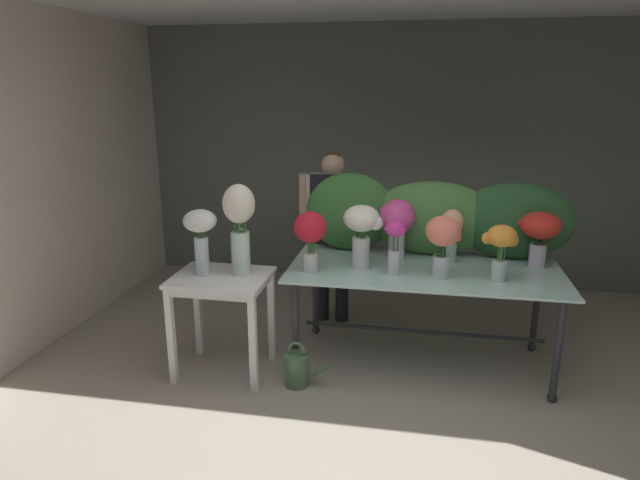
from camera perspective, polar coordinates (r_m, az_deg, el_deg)
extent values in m
plane|color=#9E9384|center=(4.78, 6.25, -10.87)|extent=(7.86, 7.86, 0.00)
cube|color=slate|center=(6.11, 7.99, 8.51)|extent=(5.67, 0.12, 2.76)
cube|color=beige|center=(5.33, -25.42, 6.13)|extent=(0.12, 3.69, 2.76)
cube|color=#A9D2CA|center=(4.25, 10.75, -2.99)|extent=(2.03, 0.98, 0.02)
cylinder|color=#2D2D33|center=(4.13, -2.55, -9.26)|extent=(0.05, 0.05, 0.78)
sphere|color=#2D2D33|center=(4.29, -2.49, -13.60)|extent=(0.07, 0.07, 0.07)
cylinder|color=#2D2D33|center=(4.15, 23.39, -10.48)|extent=(0.05, 0.05, 0.78)
sphere|color=#2D2D33|center=(4.31, 22.87, -14.78)|extent=(0.07, 0.07, 0.07)
cylinder|color=#2D2D33|center=(4.83, -0.44, -5.41)|extent=(0.05, 0.05, 0.78)
sphere|color=#2D2D33|center=(4.97, -0.43, -9.26)|extent=(0.07, 0.07, 0.07)
cylinder|color=#2D2D33|center=(4.85, 21.46, -6.47)|extent=(0.05, 0.05, 0.78)
sphere|color=#2D2D33|center=(4.99, 21.05, -10.29)|extent=(0.07, 0.07, 0.07)
cylinder|color=#2D2D33|center=(4.44, 10.41, -9.30)|extent=(1.83, 0.03, 0.03)
cube|color=white|center=(4.13, -10.20, -3.83)|extent=(0.70, 0.57, 0.03)
cube|color=white|center=(4.14, -10.17, -4.42)|extent=(0.64, 0.51, 0.06)
cube|color=white|center=(4.18, -15.14, -9.66)|extent=(0.05, 0.05, 0.75)
cube|color=white|center=(3.97, -6.94, -10.64)|extent=(0.05, 0.05, 0.75)
cube|color=white|center=(4.59, -12.52, -7.15)|extent=(0.05, 0.05, 0.75)
cube|color=white|center=(4.40, -5.02, -7.87)|extent=(0.05, 0.05, 0.75)
cylinder|color=#232328|center=(5.12, 0.27, -3.92)|extent=(0.12, 0.12, 0.82)
cylinder|color=#232328|center=(5.09, 2.30, -4.04)|extent=(0.12, 0.12, 0.82)
cube|color=silver|center=(4.92, 1.33, 3.56)|extent=(0.43, 0.22, 0.55)
cube|color=black|center=(4.82, 1.10, 2.81)|extent=(0.37, 0.02, 0.67)
cylinder|color=#D8AD8E|center=(4.97, -1.64, 3.69)|extent=(0.09, 0.09, 0.55)
cylinder|color=#D8AD8E|center=(4.88, 4.35, 3.45)|extent=(0.09, 0.09, 0.55)
sphere|color=#D8AD8E|center=(4.85, 1.35, 7.79)|extent=(0.20, 0.20, 0.20)
ellipsoid|color=brown|center=(4.87, 1.40, 8.58)|extent=(0.15, 0.15, 0.09)
ellipsoid|color=#387033|center=(4.55, 3.14, 2.90)|extent=(0.74, 0.26, 0.65)
ellipsoid|color=#477F3D|center=(4.53, 11.52, 2.21)|extent=(1.02, 0.29, 0.60)
ellipsoid|color=#28562D|center=(4.58, 19.43, 1.85)|extent=(0.92, 0.30, 0.61)
cylinder|color=silver|center=(4.07, -1.00, -2.32)|extent=(0.11, 0.11, 0.15)
cylinder|color=#9EBCB2|center=(4.08, -0.99, -2.87)|extent=(0.10, 0.10, 0.06)
cylinder|color=#477F3D|center=(4.05, -0.62, -1.41)|extent=(0.01, 0.01, 0.26)
cylinder|color=#477F3D|center=(4.08, -0.91, -1.28)|extent=(0.01, 0.01, 0.26)
cylinder|color=#477F3D|center=(4.05, -1.21, -1.39)|extent=(0.01, 0.01, 0.26)
cylinder|color=#477F3D|center=(4.03, -1.08, -1.47)|extent=(0.01, 0.01, 0.26)
ellipsoid|color=red|center=(3.99, -1.02, 1.35)|extent=(0.24, 0.24, 0.23)
sphere|color=red|center=(4.00, -0.12, 1.33)|extent=(0.06, 0.06, 0.06)
cylinder|color=silver|center=(4.16, 4.25, -1.30)|extent=(0.13, 0.13, 0.24)
cylinder|color=#9EBCB2|center=(4.18, 4.24, -2.17)|extent=(0.12, 0.12, 0.10)
cylinder|color=#2D6028|center=(4.14, 4.60, -0.68)|extent=(0.01, 0.01, 0.32)
cylinder|color=#2D6028|center=(4.18, 4.30, -0.52)|extent=(0.01, 0.01, 0.32)
cylinder|color=#2D6028|center=(4.15, 3.87, -0.64)|extent=(0.01, 0.01, 0.32)
cylinder|color=#2D6028|center=(4.12, 4.30, -0.76)|extent=(0.01, 0.01, 0.32)
ellipsoid|color=white|center=(4.09, 4.33, 2.26)|extent=(0.27, 0.27, 0.20)
sphere|color=white|center=(4.07, 5.82, 1.77)|extent=(0.11, 0.11, 0.11)
cylinder|color=silver|center=(4.48, 21.56, -1.50)|extent=(0.12, 0.12, 0.18)
cylinder|color=#9EBCB2|center=(4.50, 21.49, -2.12)|extent=(0.11, 0.11, 0.08)
cylinder|color=#28562D|center=(4.47, 21.96, -0.95)|extent=(0.01, 0.01, 0.26)
cylinder|color=#28562D|center=(4.48, 21.50, -0.87)|extent=(0.01, 0.01, 0.26)
cylinder|color=#28562D|center=(4.45, 21.42, -1.00)|extent=(0.01, 0.01, 0.26)
ellipsoid|color=red|center=(4.42, 21.86, 1.41)|extent=(0.29, 0.29, 0.20)
sphere|color=red|center=(4.42, 20.26, 1.63)|extent=(0.08, 0.08, 0.08)
sphere|color=red|center=(4.43, 23.14, 1.61)|extent=(0.09, 0.09, 0.09)
ellipsoid|color=#387033|center=(4.46, 21.32, -0.08)|extent=(0.09, 0.11, 0.03)
cylinder|color=silver|center=(4.09, 18.01, -3.03)|extent=(0.11, 0.11, 0.15)
cylinder|color=#9EBCB2|center=(4.10, 17.96, -3.58)|extent=(0.10, 0.10, 0.06)
cylinder|color=#477F3D|center=(4.07, 18.48, -2.09)|extent=(0.01, 0.01, 0.27)
cylinder|color=#477F3D|center=(4.08, 18.04, -2.01)|extent=(0.01, 0.01, 0.27)
cylinder|color=#477F3D|center=(4.06, 17.91, -2.08)|extent=(0.01, 0.01, 0.27)
cylinder|color=#477F3D|center=(4.04, 18.17, -2.19)|extent=(0.01, 0.01, 0.27)
ellipsoid|color=orange|center=(4.02, 18.31, 0.41)|extent=(0.20, 0.20, 0.16)
sphere|color=orange|center=(4.03, 16.97, 0.18)|extent=(0.09, 0.09, 0.09)
sphere|color=orange|center=(4.05, 19.20, 0.00)|extent=(0.10, 0.10, 0.10)
cylinder|color=silver|center=(4.41, 7.90, -0.64)|extent=(0.13, 0.13, 0.20)
cylinder|color=#9EBCB2|center=(4.43, 7.87, -1.35)|extent=(0.12, 0.12, 0.09)
cylinder|color=#477F3D|center=(4.40, 8.22, -0.24)|extent=(0.01, 0.01, 0.25)
cylinder|color=#477F3D|center=(4.42, 7.96, -0.14)|extent=(0.01, 0.01, 0.25)
cylinder|color=#477F3D|center=(4.41, 7.65, -0.18)|extent=(0.01, 0.01, 0.25)
cylinder|color=#477F3D|center=(4.38, 7.85, -0.28)|extent=(0.01, 0.01, 0.25)
ellipsoid|color=#E54C9E|center=(4.35, 8.02, 2.44)|extent=(0.27, 0.27, 0.27)
sphere|color=#E54C9E|center=(4.37, 6.67, 3.03)|extent=(0.08, 0.08, 0.08)
sphere|color=#E54C9E|center=(4.34, 9.30, 2.63)|extent=(0.07, 0.07, 0.07)
ellipsoid|color=#2D6028|center=(4.37, 8.16, 0.83)|extent=(0.11, 0.08, 0.03)
cylinder|color=silver|center=(4.41, 13.32, -1.30)|extent=(0.09, 0.09, 0.15)
cylinder|color=#9EBCB2|center=(4.43, 13.28, -1.81)|extent=(0.09, 0.09, 0.06)
cylinder|color=#2D6028|center=(4.40, 13.61, -0.54)|extent=(0.01, 0.01, 0.25)
cylinder|color=#2D6028|center=(4.42, 13.41, -0.46)|extent=(0.01, 0.01, 0.25)
cylinder|color=#2D6028|center=(4.39, 13.09, -0.52)|extent=(0.01, 0.01, 0.25)
cylinder|color=#2D6028|center=(4.38, 13.39, -0.60)|extent=(0.01, 0.01, 0.25)
ellipsoid|color=#F4B78E|center=(4.35, 13.52, 1.81)|extent=(0.17, 0.17, 0.20)
sphere|color=#F4B78E|center=(4.35, 12.80, 1.86)|extent=(0.07, 0.07, 0.07)
cylinder|color=silver|center=(4.04, 12.41, -2.74)|extent=(0.12, 0.12, 0.16)
cylinder|color=#9EBCB2|center=(4.05, 12.37, -3.33)|extent=(0.11, 0.11, 0.07)
cylinder|color=#28562D|center=(4.01, 12.79, -1.90)|extent=(0.01, 0.01, 0.27)
cylinder|color=#28562D|center=(4.04, 12.45, -1.78)|extent=(0.01, 0.01, 0.27)
cylinder|color=#28562D|center=(4.02, 12.22, -1.86)|extent=(0.01, 0.01, 0.27)
cylinder|color=#28562D|center=(3.99, 12.55, -1.99)|extent=(0.01, 0.01, 0.27)
ellipsoid|color=#EF7A60|center=(3.97, 12.63, 0.91)|extent=(0.25, 0.25, 0.22)
sphere|color=#EF7A60|center=(3.99, 13.99, 0.28)|extent=(0.06, 0.06, 0.06)
ellipsoid|color=#2D6028|center=(4.01, 12.28, -1.37)|extent=(0.11, 0.08, 0.03)
cylinder|color=silver|center=(4.05, 7.68, -2.33)|extent=(0.09, 0.09, 0.18)
cylinder|color=#9EBCB2|center=(4.06, 7.66, -2.99)|extent=(0.08, 0.08, 0.07)
cylinder|color=#387033|center=(4.03, 7.99, -1.39)|extent=(0.01, 0.01, 0.30)
cylinder|color=#387033|center=(4.04, 7.57, -1.31)|extent=(0.01, 0.01, 0.30)
cylinder|color=#387033|center=(4.01, 7.64, -1.44)|extent=(0.01, 0.01, 0.30)
ellipsoid|color=#D1338E|center=(3.98, 7.82, 1.21)|extent=(0.15, 0.15, 0.13)
sphere|color=#D1338E|center=(3.95, 7.00, 1.17)|extent=(0.05, 0.05, 0.05)
sphere|color=#D1338E|center=(3.95, 8.33, 0.96)|extent=(0.08, 0.08, 0.08)
cylinder|color=silver|center=(4.13, -12.11, -1.62)|extent=(0.10, 0.10, 0.29)
cylinder|color=#9EBCB2|center=(4.15, -12.05, -2.67)|extent=(0.09, 0.09, 0.12)
cylinder|color=#387033|center=(4.11, -11.96, -1.07)|extent=(0.01, 0.01, 0.35)
cylinder|color=#387033|center=(4.14, -12.11, -0.96)|extent=(0.01, 0.01, 0.35)
cylinder|color=#387033|center=(4.13, -12.34, -1.04)|extent=(0.01, 0.01, 0.35)
cylinder|color=#387033|center=(4.10, -12.20, -1.15)|extent=(0.01, 0.01, 0.35)
ellipsoid|color=white|center=(4.06, -12.33, 1.96)|extent=(0.24, 0.24, 0.16)
ellipsoid|color=#477F3D|center=(4.11, -12.34, 0.65)|extent=(0.11, 0.07, 0.03)
cylinder|color=silver|center=(4.08, -8.20, -1.36)|extent=(0.14, 0.14, 0.33)
cylinder|color=#9EBCB2|center=(4.11, -8.15, -2.57)|extent=(0.13, 0.13, 0.14)
cylinder|color=#477F3D|center=(4.05, -7.72, -0.48)|extent=(0.01, 0.01, 0.44)
cylinder|color=#477F3D|center=(4.09, -8.13, -0.34)|extent=(0.01, 0.01, 0.44)
cylinder|color=#477F3D|center=(4.06, -8.76, -0.48)|extent=(0.01, 0.01, 0.44)
cylinder|color=#477F3D|center=(4.04, -8.30, -0.57)|extent=(0.01, 0.01, 0.44)
ellipsoid|color=silver|center=(3.99, -8.41, 3.73)|extent=(0.23, 0.23, 0.28)
sphere|color=silver|center=(3.97, -7.30, 3.09)|extent=(0.07, 0.07, 0.07)
ellipsoid|color=#477F3D|center=(4.03, -8.31, 1.12)|extent=(0.10, 0.10, 0.03)
cylinder|color=#4C704C|center=(4.15, -2.45, -13.27)|extent=(0.18, 0.18, 0.24)
cylinder|color=#4C704C|center=(4.11, -0.08, -13.34)|extent=(0.18, 0.04, 0.14)
torus|color=#4C704C|center=(4.07, -2.47, -11.30)|extent=(0.13, 0.02, 0.13)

